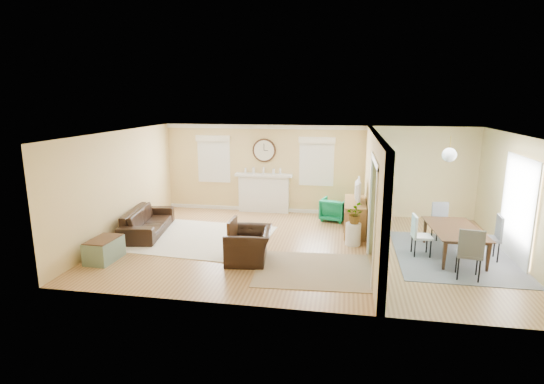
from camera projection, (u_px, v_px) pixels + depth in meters
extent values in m
plane|color=#916037|center=(304.00, 247.00, 9.79)|extent=(9.00, 9.00, 0.00)
cube|color=#DCB77B|center=(315.00, 170.00, 12.40)|extent=(9.00, 0.02, 2.60)
cube|color=#DCB77B|center=(286.00, 233.00, 6.63)|extent=(9.00, 0.02, 2.60)
cube|color=#DCB77B|center=(120.00, 185.00, 10.27)|extent=(0.02, 6.00, 2.60)
cube|color=#DCB77B|center=(522.00, 200.00, 8.75)|extent=(0.02, 6.00, 2.60)
cube|color=white|center=(306.00, 134.00, 9.23)|extent=(9.00, 6.00, 0.02)
cube|color=#DCB77B|center=(370.00, 182.00, 10.61)|extent=(0.12, 3.20, 2.60)
cube|color=#DCB77B|center=(382.00, 228.00, 6.85)|extent=(0.12, 1.00, 2.60)
cube|color=#DCB77B|center=(380.00, 150.00, 7.96)|extent=(0.12, 1.80, 0.40)
cube|color=white|center=(370.00, 205.00, 9.12)|extent=(0.04, 0.12, 2.20)
cube|color=white|center=(375.00, 230.00, 7.39)|extent=(0.04, 0.12, 2.20)
cube|color=white|center=(375.00, 161.00, 8.02)|extent=(0.04, 1.92, 0.12)
cube|color=#7BBCB2|center=(376.00, 195.00, 9.25)|extent=(0.02, 6.00, 2.60)
cube|color=white|center=(264.00, 194.00, 12.70)|extent=(1.50, 0.24, 1.10)
cube|color=white|center=(264.00, 175.00, 12.54)|extent=(1.70, 0.30, 0.08)
cube|color=black|center=(264.00, 195.00, 12.80)|extent=(0.85, 0.02, 0.75)
cube|color=gold|center=(264.00, 198.00, 12.71)|extent=(0.85, 0.02, 0.62)
cylinder|color=#4C2F20|center=(264.00, 150.00, 12.50)|extent=(0.70, 0.06, 0.70)
cylinder|color=silver|center=(264.00, 151.00, 12.47)|extent=(0.60, 0.01, 0.60)
cube|color=black|center=(264.00, 147.00, 12.44)|extent=(0.02, 0.01, 0.20)
cube|color=black|center=(266.00, 151.00, 12.45)|extent=(0.12, 0.01, 0.02)
cube|color=white|center=(214.00, 159.00, 12.84)|extent=(0.90, 0.03, 1.30)
cube|color=white|center=(214.00, 159.00, 12.81)|extent=(1.00, 0.04, 1.40)
cube|color=#F5ECCE|center=(213.00, 138.00, 12.63)|extent=(1.05, 0.10, 0.18)
cube|color=white|center=(317.00, 162.00, 12.31)|extent=(0.90, 0.03, 1.30)
cube|color=white|center=(317.00, 162.00, 12.29)|extent=(1.00, 0.04, 1.40)
cube|color=#F5ECCE|center=(317.00, 140.00, 12.11)|extent=(1.05, 0.10, 0.18)
cube|color=white|center=(519.00, 209.00, 8.80)|extent=(0.03, 1.60, 2.10)
cube|color=white|center=(517.00, 209.00, 8.81)|extent=(0.03, 1.70, 2.20)
cylinder|color=gold|center=(450.00, 143.00, 8.76)|extent=(0.02, 0.02, 0.30)
sphere|color=white|center=(449.00, 155.00, 8.81)|extent=(0.30, 0.30, 0.30)
cube|color=#F5ECCE|center=(203.00, 238.00, 10.35)|extent=(3.30, 2.92, 0.02)
cube|color=tan|center=(314.00, 270.00, 8.46)|extent=(2.40, 2.01, 0.01)
cube|color=slate|center=(454.00, 256.00, 9.21)|extent=(2.46, 3.07, 0.01)
imported|color=black|center=(148.00, 221.00, 10.70)|extent=(1.19, 2.27, 0.63)
imported|color=black|center=(249.00, 245.00, 8.87)|extent=(1.05, 1.16, 0.69)
imported|color=#11824F|center=(334.00, 209.00, 11.86)|extent=(0.82, 0.84, 0.63)
cube|color=slate|center=(104.00, 250.00, 8.92)|extent=(0.53, 0.84, 0.46)
cube|color=#4C2F20|center=(103.00, 239.00, 8.87)|extent=(0.50, 0.80, 0.02)
cube|color=#AA7F45|center=(355.00, 217.00, 10.82)|extent=(0.52, 1.57, 0.80)
cube|color=#4C2F20|center=(344.00, 215.00, 10.38)|extent=(0.01, 0.42, 0.22)
cube|color=#4C2F20|center=(344.00, 226.00, 10.44)|extent=(0.01, 0.42, 0.22)
cube|color=#4C2F20|center=(344.00, 210.00, 10.84)|extent=(0.01, 0.42, 0.22)
cube|color=#4C2F20|center=(344.00, 221.00, 10.90)|extent=(0.01, 0.42, 0.22)
cube|color=#4C2F20|center=(345.00, 206.00, 11.29)|extent=(0.01, 0.42, 0.22)
cube|color=#4C2F20|center=(344.00, 216.00, 11.35)|extent=(0.01, 0.42, 0.22)
imported|color=black|center=(355.00, 190.00, 10.68)|extent=(0.13, 0.98, 0.56)
cylinder|color=white|center=(353.00, 234.00, 9.87)|extent=(0.36, 0.36, 0.52)
imported|color=#337F33|center=(354.00, 214.00, 9.76)|extent=(0.43, 0.48, 0.47)
imported|color=#4C2F20|center=(455.00, 242.00, 9.14)|extent=(1.11, 1.86, 0.64)
cube|color=slate|center=(442.00, 223.00, 10.21)|extent=(0.45, 0.45, 0.05)
cube|color=slate|center=(443.00, 213.00, 10.16)|extent=(0.40, 0.12, 0.47)
cylinder|color=black|center=(445.00, 230.00, 10.41)|extent=(0.03, 0.03, 0.39)
cylinder|color=black|center=(450.00, 234.00, 10.10)|extent=(0.03, 0.03, 0.39)
cylinder|color=black|center=(432.00, 230.00, 10.42)|extent=(0.03, 0.03, 0.39)
cylinder|color=black|center=(437.00, 234.00, 10.10)|extent=(0.03, 0.03, 0.39)
cube|color=slate|center=(469.00, 254.00, 7.99)|extent=(0.51, 0.51, 0.05)
cube|color=slate|center=(470.00, 241.00, 7.93)|extent=(0.45, 0.12, 0.53)
cylinder|color=black|center=(458.00, 269.00, 7.93)|extent=(0.03, 0.03, 0.45)
cylinder|color=black|center=(456.00, 262.00, 8.27)|extent=(0.03, 0.03, 0.45)
cylinder|color=black|center=(479.00, 272.00, 7.82)|extent=(0.03, 0.03, 0.45)
cylinder|color=black|center=(477.00, 265.00, 8.15)|extent=(0.03, 0.03, 0.45)
cube|color=white|center=(422.00, 237.00, 9.17)|extent=(0.42, 0.42, 0.05)
cube|color=white|center=(423.00, 226.00, 9.12)|extent=(0.08, 0.40, 0.48)
cylinder|color=black|center=(412.00, 244.00, 9.39)|extent=(0.03, 0.03, 0.40)
cylinder|color=black|center=(427.00, 244.00, 9.36)|extent=(0.03, 0.03, 0.40)
cylinder|color=black|center=(415.00, 249.00, 9.08)|extent=(0.03, 0.03, 0.40)
cylinder|color=black|center=(430.00, 249.00, 9.04)|extent=(0.03, 0.03, 0.40)
cube|color=slate|center=(488.00, 239.00, 8.93)|extent=(0.46, 0.46, 0.05)
cube|color=slate|center=(490.00, 227.00, 8.88)|extent=(0.09, 0.43, 0.51)
cylinder|color=black|center=(498.00, 253.00, 8.78)|extent=(0.03, 0.03, 0.43)
cylinder|color=black|center=(480.00, 252.00, 8.86)|extent=(0.03, 0.03, 0.43)
cylinder|color=black|center=(494.00, 248.00, 9.11)|extent=(0.03, 0.03, 0.43)
cylinder|color=black|center=(477.00, 246.00, 9.19)|extent=(0.03, 0.03, 0.43)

